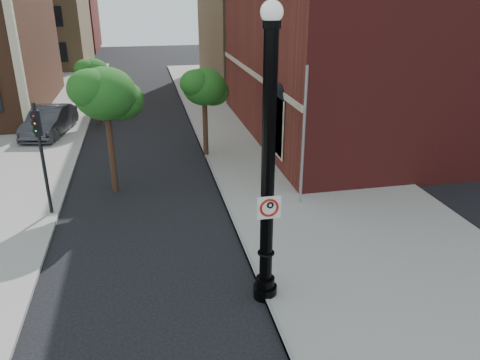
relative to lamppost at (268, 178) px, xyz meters
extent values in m
plane|color=black|center=(-2.07, -0.10, -3.41)|extent=(120.00, 120.00, 0.00)
cube|color=gray|center=(3.93, 9.90, -3.35)|extent=(8.00, 60.00, 0.12)
cube|color=gray|center=(-0.02, 9.90, -3.34)|extent=(0.10, 60.00, 0.14)
cube|color=maroon|center=(13.93, 13.90, 2.59)|extent=(22.00, 16.00, 12.00)
cube|color=black|center=(2.89, 8.90, -1.41)|extent=(0.08, 1.40, 2.40)
cube|color=beige|center=(2.90, 13.90, 0.09)|extent=(0.06, 16.00, 0.25)
cube|color=beige|center=(-9.07, 16.90, 3.59)|extent=(0.40, 0.40, 14.00)
cube|color=#957A51|center=(-14.07, 43.90, 2.59)|extent=(12.00, 12.00, 12.00)
cube|color=maroon|center=(-14.07, 57.90, 1.59)|extent=(12.00, 12.00, 10.00)
cylinder|color=black|center=(0.00, 0.00, -3.24)|extent=(0.62, 0.62, 0.33)
cylinder|color=black|center=(0.00, 0.00, -2.96)|extent=(0.49, 0.49, 0.28)
cylinder|color=black|center=(0.00, 0.00, 0.16)|extent=(0.33, 0.33, 6.47)
torus|color=black|center=(0.00, 0.00, -2.07)|extent=(0.45, 0.45, 0.07)
cylinder|color=black|center=(0.00, 0.00, 3.48)|extent=(0.40, 0.40, 0.17)
sphere|color=silver|center=(0.00, 0.00, 3.73)|extent=(0.49, 0.49, 0.49)
cube|color=white|center=(0.00, -0.19, -0.70)|extent=(0.60, 0.02, 0.60)
cube|color=black|center=(0.00, -0.19, -0.43)|extent=(0.60, 0.01, 0.05)
cube|color=black|center=(0.00, -0.19, -0.98)|extent=(0.60, 0.01, 0.05)
cube|color=black|center=(-0.27, -0.19, -0.70)|extent=(0.05, 0.01, 0.60)
cube|color=black|center=(0.27, -0.19, -0.70)|extent=(0.05, 0.01, 0.60)
torus|color=#B51207|center=(0.00, -0.19, -0.70)|extent=(0.48, 0.06, 0.48)
cube|color=#B51207|center=(0.00, -0.19, -0.70)|extent=(0.34, 0.01, 0.34)
cube|color=black|center=(-0.06, -0.19, -0.70)|extent=(0.05, 0.01, 0.28)
torus|color=black|center=(0.02, -0.19, -0.64)|extent=(0.18, 0.06, 0.18)
cylinder|color=black|center=(0.00, -0.19, -0.44)|extent=(0.03, 0.02, 0.03)
imported|color=#2C2C30|center=(-7.94, 16.69, -2.61)|extent=(2.58, 5.09, 1.60)
cylinder|color=black|center=(-6.31, 6.22, -1.35)|extent=(0.12, 0.12, 4.12)
cube|color=black|center=(-6.31, 6.22, 0.02)|extent=(0.32, 0.31, 0.86)
sphere|color=#E50505|center=(-6.36, 6.09, 0.32)|extent=(0.15, 0.15, 0.15)
sphere|color=#FF8C00|center=(-6.36, 6.09, 0.06)|extent=(0.15, 0.15, 0.15)
sphere|color=#00E519|center=(-6.36, 6.09, -0.19)|extent=(0.15, 0.15, 0.15)
cylinder|color=black|center=(1.55, 5.76, -1.23)|extent=(0.13, 0.13, 4.37)
cube|color=black|center=(1.55, 5.76, 0.23)|extent=(0.30, 0.28, 0.91)
sphere|color=#E50505|center=(1.53, 5.61, 0.55)|extent=(0.16, 0.16, 0.16)
sphere|color=#FF8C00|center=(1.53, 5.61, 0.27)|extent=(0.16, 0.16, 0.16)
sphere|color=#00E519|center=(1.53, 5.61, 0.00)|extent=(0.16, 0.16, 0.16)
cylinder|color=#999999|center=(2.73, 5.23, -0.81)|extent=(0.10, 0.10, 5.20)
cylinder|color=#301D13|center=(-4.14, 8.03, -1.57)|extent=(0.24, 0.24, 3.69)
ellipsoid|color=#1C4E14|center=(-4.14, 8.03, 0.55)|extent=(2.32, 2.32, 1.97)
ellipsoid|color=#1C4E14|center=(-3.62, 8.46, 0.18)|extent=(1.79, 1.79, 1.52)
ellipsoid|color=#1C4E14|center=(-4.62, 7.72, 0.81)|extent=(1.69, 1.69, 1.43)
cylinder|color=#301D13|center=(-5.49, 18.58, -1.97)|extent=(0.24, 0.24, 2.89)
ellipsoid|color=#1C4E14|center=(-5.49, 18.58, -0.31)|extent=(1.82, 1.82, 1.55)
ellipsoid|color=#1C4E14|center=(-5.08, 18.91, -0.60)|extent=(1.40, 1.40, 1.19)
ellipsoid|color=#1C4E14|center=(-5.86, 18.34, -0.11)|extent=(1.32, 1.32, 1.12)
cylinder|color=#301D13|center=(0.02, 11.39, -1.82)|extent=(0.24, 0.24, 3.18)
ellipsoid|color=#1C4E14|center=(0.02, 11.39, -0.01)|extent=(2.00, 2.00, 1.70)
ellipsoid|color=#1C4E14|center=(0.47, 11.75, -0.33)|extent=(1.54, 1.54, 1.31)
ellipsoid|color=#1C4E14|center=(-0.39, 11.12, 0.22)|extent=(1.45, 1.45, 1.23)
camera|label=1|loc=(-2.77, -9.98, 4.19)|focal=35.00mm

